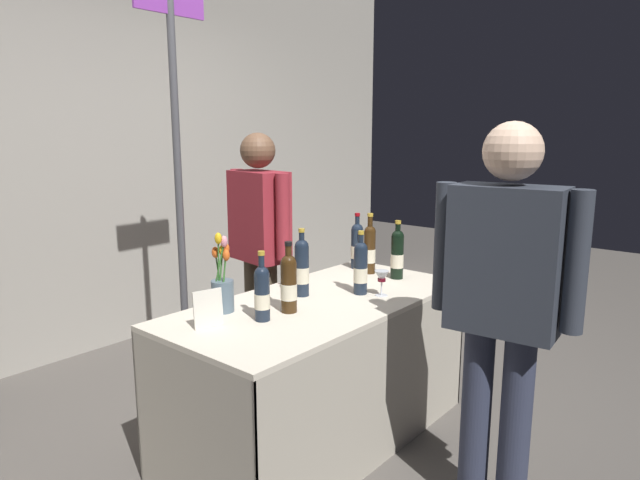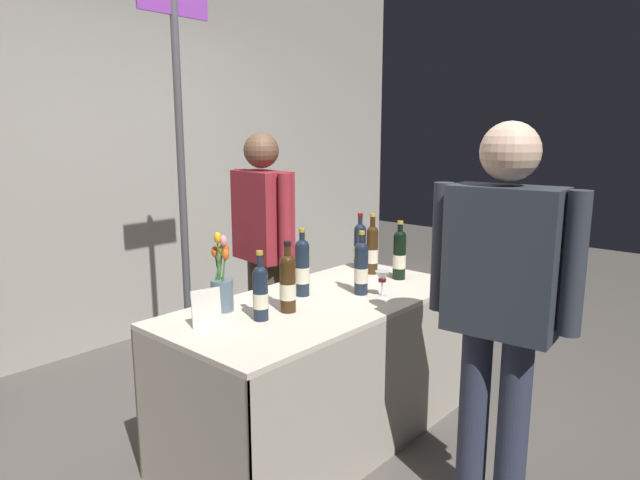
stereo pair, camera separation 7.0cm
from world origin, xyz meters
name	(u,v)px [view 2 (the right image)]	position (x,y,z in m)	size (l,w,h in m)	color
ground_plane	(320,437)	(0.00, 0.00, 0.00)	(12.00, 12.00, 0.00)	#514C47
back_partition	(102,126)	(0.00, 2.06, 1.59)	(6.56, 0.12, 3.17)	#9E998E
tasting_table	(320,343)	(0.00, 0.00, 0.51)	(1.60, 0.76, 0.74)	beige
featured_wine_bottle	(372,249)	(0.59, 0.12, 0.88)	(0.07, 0.07, 0.35)	#38230F
display_bottle_0	(361,267)	(0.21, -0.09, 0.88)	(0.07, 0.07, 0.33)	#192333
display_bottle_1	(360,245)	(0.64, 0.25, 0.88)	(0.07, 0.07, 0.34)	#192333
display_bottle_2	(302,267)	(0.00, 0.12, 0.89)	(0.07, 0.07, 0.34)	#192333
display_bottle_3	(261,292)	(-0.39, 0.00, 0.86)	(0.07, 0.07, 0.31)	#192333
display_bottle_4	(399,254)	(0.59, -0.07, 0.88)	(0.07, 0.07, 0.33)	black
display_bottle_5	(288,282)	(-0.23, -0.01, 0.88)	(0.08, 0.08, 0.33)	#38230F
wine_glass_near_vendor	(382,278)	(0.25, -0.19, 0.83)	(0.07, 0.07, 0.13)	silver
flower_vase	(222,287)	(-0.42, 0.23, 0.85)	(0.10, 0.10, 0.37)	slate
brochure_stand	(206,308)	(-0.60, 0.11, 0.82)	(0.13, 0.01, 0.16)	silver
vendor_presenter	(263,237)	(0.32, 0.76, 0.91)	(0.27, 0.55, 1.54)	#4C4233
taster_foreground_right	(501,293)	(0.01, -0.91, 0.95)	(0.25, 0.57, 1.59)	#2D3347
booth_signpost	(181,157)	(-0.11, 0.96, 1.41)	(0.44, 0.04, 2.37)	#47474C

